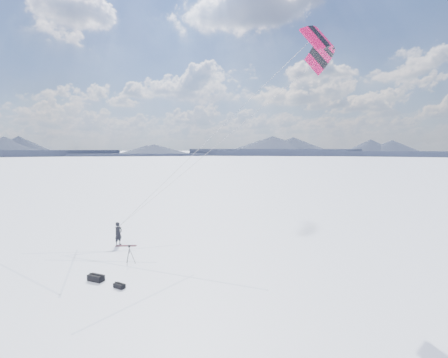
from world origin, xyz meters
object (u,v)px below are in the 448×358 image
(gear_bag_b, at_px, (119,286))
(snowkiter, at_px, (119,245))
(tripod, at_px, (129,252))
(snowboard, at_px, (126,246))
(gear_bag_a, at_px, (96,278))

(gear_bag_b, bearing_deg, snowkiter, 139.20)
(tripod, height_order, gear_bag_b, tripod)
(snowboard, xyz_separation_m, gear_bag_a, (2.26, -5.83, 0.15))
(snowkiter, bearing_deg, snowboard, -77.27)
(tripod, distance_m, gear_bag_a, 2.83)
(snowboard, height_order, gear_bag_a, gear_bag_a)
(tripod, xyz_separation_m, gear_bag_a, (-0.19, -2.75, -0.60))
(snowboard, bearing_deg, gear_bag_a, -89.33)
(snowkiter, xyz_separation_m, tripod, (3.07, -3.05, 0.77))
(tripod, height_order, gear_bag_a, tripod)
(tripod, distance_m, gear_bag_b, 3.52)
(snowkiter, relative_size, tripod, 1.44)
(tripod, bearing_deg, snowkiter, 98.51)
(snowkiter, bearing_deg, gear_bag_a, -143.06)
(gear_bag_a, bearing_deg, snowkiter, 120.79)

